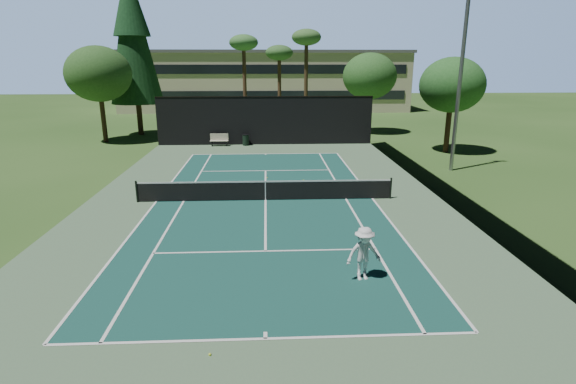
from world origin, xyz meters
name	(u,v)px	position (x,y,z in m)	size (l,w,h in m)	color
ground	(266,200)	(0.00, 0.00, 0.00)	(160.00, 160.00, 0.00)	#2F541F
apron_slab	(266,200)	(0.00, 0.00, 0.01)	(18.00, 32.00, 0.01)	#527351
court_surface	(266,200)	(0.00, 0.00, 0.01)	(10.97, 23.77, 0.01)	#164940
court_lines	(266,200)	(0.00, 0.00, 0.02)	(11.07, 23.87, 0.01)	white
tennis_net	(265,190)	(0.00, 0.00, 0.56)	(12.90, 0.10, 1.10)	black
fence	(265,161)	(0.00, 0.06, 2.01)	(18.04, 32.05, 4.03)	black
player	(364,254)	(3.14, -8.74, 0.89)	(1.15, 0.66, 1.78)	white
tennis_ball_a	(210,354)	(-1.33, -12.48, 0.04)	(0.07, 0.07, 0.07)	#DBEF36
tennis_ball_b	(267,178)	(0.09, 4.47, 0.04)	(0.08, 0.08, 0.08)	#CEE133
tennis_ball_c	(304,180)	(2.24, 3.79, 0.04)	(0.08, 0.08, 0.08)	#CFF337
tennis_ball_d	(215,183)	(-2.90, 3.41, 0.04)	(0.08, 0.08, 0.08)	#B3CA2E
park_bench	(219,139)	(-3.85, 15.55, 0.55)	(1.50, 0.45, 1.02)	beige
trash_bin	(246,140)	(-1.66, 15.61, 0.48)	(0.56, 0.56, 0.95)	black
pine_tree	(132,30)	(-12.00, 22.00, 9.55)	(4.80, 4.80, 15.00)	#45301D
palm_a	(244,46)	(-2.00, 24.00, 8.19)	(2.80, 2.80, 9.32)	#4D3221
palm_b	(279,56)	(1.50, 26.00, 7.36)	(2.80, 2.80, 8.42)	#4E3321
palm_c	(306,42)	(4.00, 23.00, 8.60)	(2.80, 2.80, 9.77)	#48331F
decid_tree_a	(370,76)	(10.00, 22.00, 5.42)	(5.12, 5.12, 7.62)	#4A2E20
decid_tree_b	(452,85)	(14.00, 12.00, 5.08)	(4.80, 4.80, 7.14)	#4E3021
decid_tree_c	(98,74)	(-14.00, 18.00, 5.76)	(5.44, 5.44, 8.09)	#4A3420
campus_building	(265,80)	(0.00, 45.98, 4.21)	(40.50, 12.50, 8.30)	beige
light_pole	(461,67)	(12.00, 6.00, 6.46)	(0.90, 0.25, 12.22)	gray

